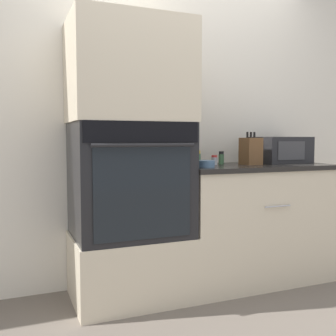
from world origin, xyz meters
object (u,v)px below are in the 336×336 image
(bowl, at_px, (206,164))
(condiment_jar_mid, at_px, (214,160))
(knife_block, at_px, (251,151))
(condiment_jar_far, at_px, (197,158))
(condiment_jar_near, at_px, (221,158))
(microwave, at_px, (280,150))
(wall_oven, at_px, (130,179))

(bowl, height_order, condiment_jar_mid, condiment_jar_mid)
(knife_block, bearing_deg, condiment_jar_far, 169.79)
(knife_block, distance_m, condiment_jar_near, 0.23)
(condiment_jar_mid, xyz_separation_m, condiment_jar_far, (-0.15, -0.01, 0.02))
(microwave, xyz_separation_m, condiment_jar_mid, (-0.63, -0.01, -0.07))
(knife_block, bearing_deg, wall_oven, 179.68)
(wall_oven, distance_m, knife_block, 1.00)
(condiment_jar_near, bearing_deg, condiment_jar_far, -168.49)
(microwave, height_order, condiment_jar_mid, microwave)
(wall_oven, distance_m, condiment_jar_near, 0.81)
(condiment_jar_mid, bearing_deg, condiment_jar_near, 23.39)
(wall_oven, height_order, condiment_jar_near, wall_oven)
(wall_oven, height_order, microwave, wall_oven)
(knife_block, xyz_separation_m, condiment_jar_mid, (-0.27, 0.09, -0.07))
(condiment_jar_near, distance_m, condiment_jar_mid, 0.09)
(wall_oven, distance_m, condiment_jar_mid, 0.72)
(microwave, bearing_deg, condiment_jar_near, 177.08)
(wall_oven, xyz_separation_m, bowl, (0.53, -0.12, 0.10))
(microwave, bearing_deg, condiment_jar_far, -178.58)
(microwave, xyz_separation_m, knife_block, (-0.36, -0.10, -0.00))
(microwave, xyz_separation_m, bowl, (-0.81, -0.21, -0.08))
(microwave, bearing_deg, bowl, -165.53)
(microwave, relative_size, bowl, 3.26)
(bowl, distance_m, condiment_jar_near, 0.35)
(microwave, distance_m, bowl, 0.84)
(wall_oven, relative_size, bowl, 6.05)
(bowl, relative_size, condiment_jar_far, 1.13)
(condiment_jar_far, bearing_deg, wall_oven, -172.69)
(condiment_jar_mid, bearing_deg, bowl, -131.65)
(bowl, bearing_deg, condiment_jar_mid, 48.35)
(bowl, xyz_separation_m, condiment_jar_mid, (0.18, 0.20, 0.01))
(microwave, relative_size, condiment_jar_near, 4.07)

